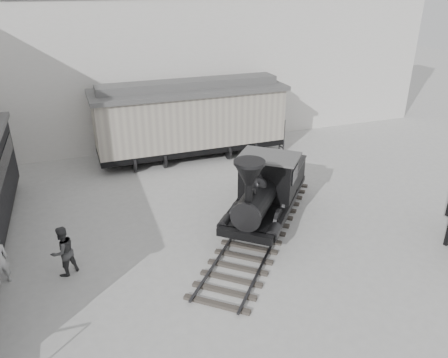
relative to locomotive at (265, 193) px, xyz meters
name	(u,v)px	position (x,y,z in m)	size (l,w,h in m)	color
ground	(274,289)	(-1.49, -3.92, -1.26)	(90.00, 90.00, 0.00)	#9E9E9B
north_wall	(159,45)	(-1.49, 11.06, 4.30)	(34.00, 2.51, 11.00)	silver
locomotive	(265,193)	(0.00, 0.00, 0.00)	(7.84, 8.69, 3.40)	#37312C
boxcar	(190,117)	(-0.71, 7.96, 0.93)	(10.17, 3.17, 4.17)	black
visitor_b	(63,251)	(-7.56, -0.83, -0.39)	(0.84, 0.66, 1.73)	#373839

